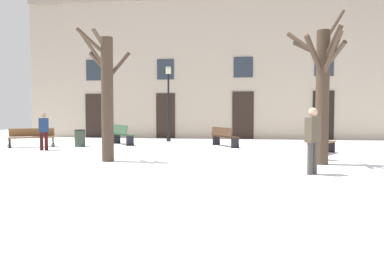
{
  "coord_description": "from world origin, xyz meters",
  "views": [
    {
      "loc": [
        1.82,
        -13.05,
        1.67
      ],
      "look_at": [
        0.0,
        1.65,
        0.93
      ],
      "focal_mm": 34.81,
      "sensor_mm": 36.0,
      "label": 1
    }
  ],
  "objects_px": {
    "person_crossing_plaza": "(44,130)",
    "streetlamp": "(168,95)",
    "tree_left_of_center": "(322,87)",
    "tree_near_facade": "(106,93)",
    "bench_by_litter_bin": "(224,136)",
    "bench_facing_shops": "(320,142)",
    "person_near_bench": "(314,133)",
    "person_by_shop_door": "(313,137)",
    "litter_bin": "(80,138)",
    "bench_near_lamp": "(122,134)",
    "bench_near_center_tree": "(32,137)"
  },
  "relations": [
    {
      "from": "bench_facing_shops",
      "to": "bench_by_litter_bin",
      "type": "xyz_separation_m",
      "value": [
        -3.7,
        2.31,
        0.02
      ]
    },
    {
      "from": "bench_near_lamp",
      "to": "person_crossing_plaza",
      "type": "bearing_deg",
      "value": 95.59
    },
    {
      "from": "bench_near_lamp",
      "to": "bench_facing_shops",
      "type": "height_order",
      "value": "bench_near_lamp"
    },
    {
      "from": "person_near_bench",
      "to": "litter_bin",
      "type": "bearing_deg",
      "value": 113.13
    },
    {
      "from": "tree_near_facade",
      "to": "bench_near_center_tree",
      "type": "xyz_separation_m",
      "value": [
        -4.9,
        3.95,
        -1.77
      ]
    },
    {
      "from": "person_crossing_plaza",
      "to": "tree_left_of_center",
      "type": "bearing_deg",
      "value": -44.24
    },
    {
      "from": "bench_near_lamp",
      "to": "bench_facing_shops",
      "type": "bearing_deg",
      "value": -150.49
    },
    {
      "from": "bench_by_litter_bin",
      "to": "person_crossing_plaza",
      "type": "bearing_deg",
      "value": 74.39
    },
    {
      "from": "person_by_shop_door",
      "to": "person_crossing_plaza",
      "type": "distance_m",
      "value": 10.74
    },
    {
      "from": "tree_near_facade",
      "to": "litter_bin",
      "type": "height_order",
      "value": "tree_near_facade"
    },
    {
      "from": "tree_near_facade",
      "to": "person_crossing_plaza",
      "type": "height_order",
      "value": "tree_near_facade"
    },
    {
      "from": "litter_bin",
      "to": "bench_near_lamp",
      "type": "height_order",
      "value": "bench_near_lamp"
    },
    {
      "from": "streetlamp",
      "to": "litter_bin",
      "type": "distance_m",
      "value": 5.13
    },
    {
      "from": "tree_near_facade",
      "to": "bench_facing_shops",
      "type": "relative_size",
      "value": 2.67
    },
    {
      "from": "bench_facing_shops",
      "to": "tree_near_facade",
      "type": "bearing_deg",
      "value": 145.95
    },
    {
      "from": "bench_by_litter_bin",
      "to": "person_crossing_plaza",
      "type": "xyz_separation_m",
      "value": [
        -7.25,
        -2.45,
        0.39
      ]
    },
    {
      "from": "streetlamp",
      "to": "person_by_shop_door",
      "type": "distance_m",
      "value": 10.9
    },
    {
      "from": "bench_near_lamp",
      "to": "tree_left_of_center",
      "type": "bearing_deg",
      "value": -167.55
    },
    {
      "from": "person_near_bench",
      "to": "person_by_shop_door",
      "type": "height_order",
      "value": "person_by_shop_door"
    },
    {
      "from": "person_crossing_plaza",
      "to": "bench_near_lamp",
      "type": "bearing_deg",
      "value": 19.0
    },
    {
      "from": "bench_facing_shops",
      "to": "person_crossing_plaza",
      "type": "bearing_deg",
      "value": 125.11
    },
    {
      "from": "tree_left_of_center",
      "to": "bench_by_litter_bin",
      "type": "xyz_separation_m",
      "value": [
        -3.13,
        5.09,
        -1.87
      ]
    },
    {
      "from": "bench_by_litter_bin",
      "to": "bench_near_center_tree",
      "type": "bearing_deg",
      "value": 64.0
    },
    {
      "from": "tree_left_of_center",
      "to": "bench_facing_shops",
      "type": "xyz_separation_m",
      "value": [
        0.57,
        2.78,
        -1.9
      ]
    },
    {
      "from": "tree_left_of_center",
      "to": "person_near_bench",
      "type": "relative_size",
      "value": 3.03
    },
    {
      "from": "person_crossing_plaza",
      "to": "person_near_bench",
      "type": "bearing_deg",
      "value": -38.76
    },
    {
      "from": "tree_left_of_center",
      "to": "person_crossing_plaza",
      "type": "bearing_deg",
      "value": 165.77
    },
    {
      "from": "streetlamp",
      "to": "bench_by_litter_bin",
      "type": "bearing_deg",
      "value": -38.52
    },
    {
      "from": "tree_near_facade",
      "to": "bench_facing_shops",
      "type": "height_order",
      "value": "tree_near_facade"
    },
    {
      "from": "tree_near_facade",
      "to": "bench_near_lamp",
      "type": "relative_size",
      "value": 3.08
    },
    {
      "from": "tree_near_facade",
      "to": "person_by_shop_door",
      "type": "bearing_deg",
      "value": -15.89
    },
    {
      "from": "bench_near_center_tree",
      "to": "person_by_shop_door",
      "type": "bearing_deg",
      "value": -54.12
    },
    {
      "from": "tree_left_of_center",
      "to": "streetlamp",
      "type": "bearing_deg",
      "value": 129.32
    },
    {
      "from": "person_by_shop_door",
      "to": "bench_by_litter_bin",
      "type": "bearing_deg",
      "value": -112.69
    },
    {
      "from": "bench_near_center_tree",
      "to": "person_by_shop_door",
      "type": "xyz_separation_m",
      "value": [
        11.0,
        -5.69,
        0.51
      ]
    },
    {
      "from": "person_crossing_plaza",
      "to": "streetlamp",
      "type": "bearing_deg",
      "value": 18.57
    },
    {
      "from": "bench_facing_shops",
      "to": "person_near_bench",
      "type": "relative_size",
      "value": 1.02
    },
    {
      "from": "tree_left_of_center",
      "to": "person_by_shop_door",
      "type": "distance_m",
      "value": 2.38
    },
    {
      "from": "tree_left_of_center",
      "to": "tree_near_facade",
      "type": "distance_m",
      "value": 6.72
    },
    {
      "from": "person_near_bench",
      "to": "tree_left_of_center",
      "type": "bearing_deg",
      "value": -137.16
    },
    {
      "from": "bench_by_litter_bin",
      "to": "person_by_shop_door",
      "type": "distance_m",
      "value": 7.38
    },
    {
      "from": "bench_near_lamp",
      "to": "person_near_bench",
      "type": "relative_size",
      "value": 0.88
    },
    {
      "from": "tree_left_of_center",
      "to": "litter_bin",
      "type": "relative_size",
      "value": 6.4
    },
    {
      "from": "litter_bin",
      "to": "person_near_bench",
      "type": "relative_size",
      "value": 0.47
    },
    {
      "from": "tree_left_of_center",
      "to": "bench_by_litter_bin",
      "type": "relative_size",
      "value": 2.96
    },
    {
      "from": "bench_near_center_tree",
      "to": "person_near_bench",
      "type": "relative_size",
      "value": 1.17
    },
    {
      "from": "litter_bin",
      "to": "person_crossing_plaza",
      "type": "height_order",
      "value": "person_crossing_plaza"
    },
    {
      "from": "tree_left_of_center",
      "to": "bench_near_center_tree",
      "type": "height_order",
      "value": "tree_left_of_center"
    },
    {
      "from": "streetlamp",
      "to": "litter_bin",
      "type": "bearing_deg",
      "value": -136.88
    },
    {
      "from": "streetlamp",
      "to": "bench_near_lamp",
      "type": "xyz_separation_m",
      "value": [
        -1.86,
        -2.06,
        -1.92
      ]
    }
  ]
}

